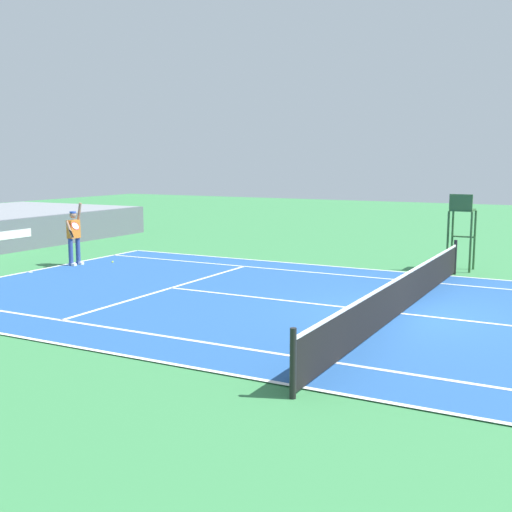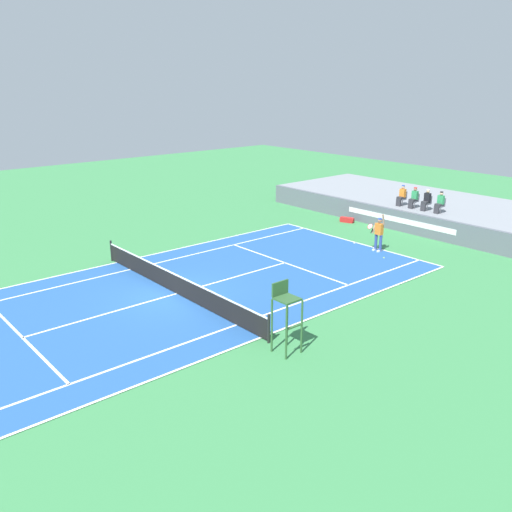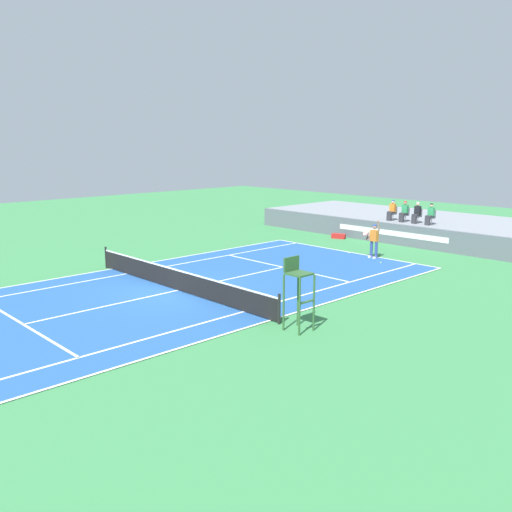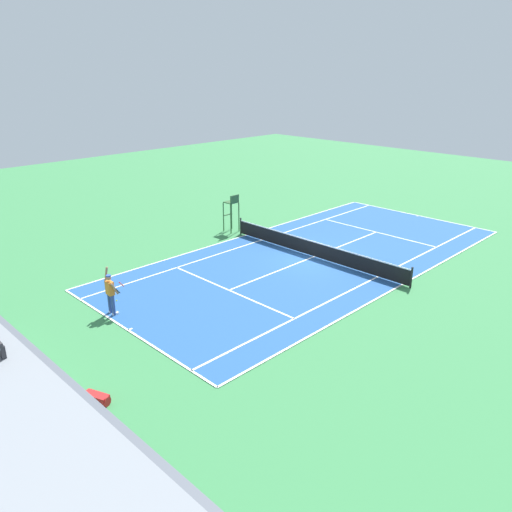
% 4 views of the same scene
% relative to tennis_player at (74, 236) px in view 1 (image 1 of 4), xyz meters
% --- Properties ---
extents(ground_plane, '(80.00, 80.00, 0.00)m').
position_rel_tennis_player_xyz_m(ground_plane, '(-1.75, -11.55, -0.99)').
color(ground_plane, '#387F47').
extents(court, '(11.08, 23.88, 0.03)m').
position_rel_tennis_player_xyz_m(court, '(-1.75, -11.55, -0.98)').
color(court, '#235193').
rests_on(court, ground).
extents(net, '(11.98, 0.10, 1.07)m').
position_rel_tennis_player_xyz_m(net, '(-1.75, -11.55, -0.47)').
color(net, black).
rests_on(net, ground).
extents(tennis_player, '(0.78, 0.62, 2.08)m').
position_rel_tennis_player_xyz_m(tennis_player, '(0.00, 0.00, 0.00)').
color(tennis_player, navy).
rests_on(tennis_player, ground).
extents(tennis_ball, '(0.07, 0.07, 0.07)m').
position_rel_tennis_player_xyz_m(tennis_ball, '(0.99, -0.76, -0.96)').
color(tennis_ball, '#D1E533').
rests_on(tennis_ball, ground).
extents(umpire_chair, '(0.77, 0.77, 2.44)m').
position_rel_tennis_player_xyz_m(umpire_chair, '(5.01, -11.55, 0.56)').
color(umpire_chair, '#2D562D').
rests_on(umpire_chair, ground).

